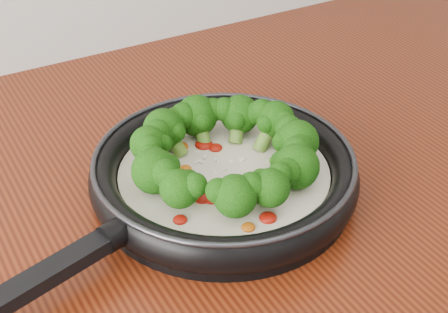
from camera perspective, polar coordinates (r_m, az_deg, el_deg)
skillet at (r=0.74m, az=-0.14°, el=-1.11°), size 0.49×0.37×0.08m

